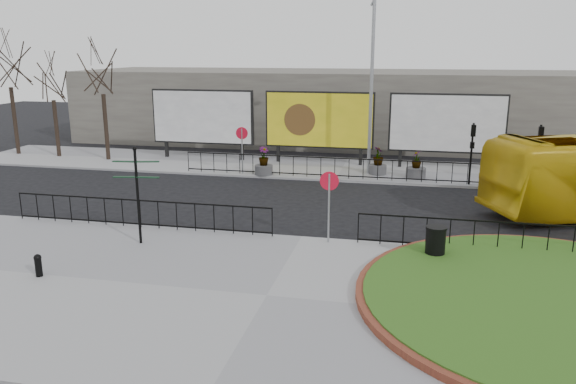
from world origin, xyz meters
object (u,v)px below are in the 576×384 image
(litter_bin, at_px, (435,243))
(planter_c, at_px, (416,169))
(planter_b, at_px, (378,164))
(billboard_mid, at_px, (319,120))
(fingerpost_sign, at_px, (137,186))
(bollard, at_px, (38,264))
(planter_a, at_px, (264,165))
(lamp_post, at_px, (372,83))

(litter_bin, xyz_separation_m, planter_c, (-0.54, 11.62, -0.08))
(planter_b, bearing_deg, billboard_mid, 148.27)
(fingerpost_sign, height_order, bollard, fingerpost_sign)
(planter_a, bearing_deg, litter_bin, -52.13)
(litter_bin, distance_m, planter_b, 12.39)
(billboard_mid, relative_size, planter_a, 4.21)
(planter_a, xyz_separation_m, planter_c, (7.81, 0.90, -0.07))
(planter_b, height_order, planter_c, planter_b)
(planter_a, xyz_separation_m, planter_b, (5.84, 1.41, 0.01))
(litter_bin, xyz_separation_m, planter_b, (-2.50, 12.14, 0.00))
(litter_bin, bearing_deg, planter_c, 92.65)
(lamp_post, height_order, planter_a, lamp_post)
(billboard_mid, bearing_deg, planter_a, -123.28)
(billboard_mid, relative_size, lamp_post, 0.67)
(litter_bin, height_order, planter_c, planter_c)
(bollard, xyz_separation_m, planter_c, (10.77, 15.43, 0.10))
(billboard_mid, height_order, planter_a, billboard_mid)
(lamp_post, distance_m, planter_c, 4.95)
(lamp_post, bearing_deg, planter_c, -16.02)
(billboard_mid, distance_m, planter_b, 4.55)
(bollard, bearing_deg, planter_c, 55.09)
(litter_bin, relative_size, planter_b, 0.74)
(billboard_mid, height_order, bollard, billboard_mid)
(lamp_post, relative_size, litter_bin, 8.51)
(billboard_mid, height_order, planter_c, billboard_mid)
(fingerpost_sign, xyz_separation_m, planter_b, (7.24, 12.65, -1.46))
(fingerpost_sign, height_order, litter_bin, fingerpost_sign)
(lamp_post, xyz_separation_m, planter_a, (-5.35, -1.60, -4.17))
(fingerpost_sign, bearing_deg, lamp_post, 56.55)
(bollard, bearing_deg, billboard_mid, 73.67)
(planter_b, bearing_deg, bollard, -118.92)
(bollard, height_order, litter_bin, litter_bin)
(lamp_post, relative_size, bollard, 13.65)
(fingerpost_sign, xyz_separation_m, bollard, (-1.57, -3.29, -1.64))
(lamp_post, distance_m, bollard, 18.66)
(lamp_post, relative_size, planter_b, 6.29)
(billboard_mid, distance_m, planter_c, 6.41)
(planter_c, bearing_deg, litter_bin, -87.35)
(planter_a, height_order, planter_b, planter_a)
(billboard_mid, xyz_separation_m, bollard, (-5.31, -18.10, -2.11))
(billboard_mid, xyz_separation_m, litter_bin, (6.00, -14.30, -1.93))
(planter_c, bearing_deg, fingerpost_sign, -127.16)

